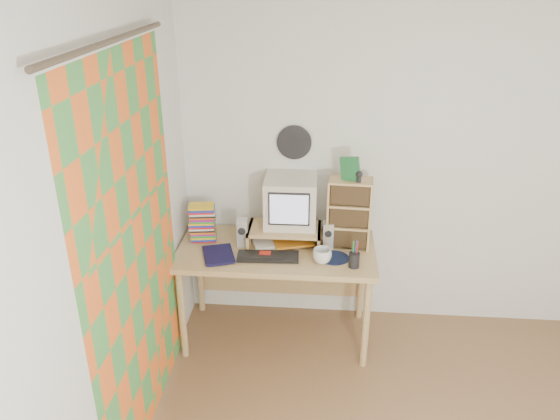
% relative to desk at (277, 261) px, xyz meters
% --- Properties ---
extents(back_wall, '(3.50, 0.00, 3.50)m').
position_rel_desk_xyz_m(back_wall, '(1.03, 0.31, 0.63)').
color(back_wall, silver).
rests_on(back_wall, floor).
extents(left_wall, '(0.00, 3.50, 3.50)m').
position_rel_desk_xyz_m(left_wall, '(-0.72, -1.44, 0.63)').
color(left_wall, silver).
rests_on(left_wall, floor).
extents(curtain, '(0.00, 2.20, 2.20)m').
position_rel_desk_xyz_m(curtain, '(-0.68, -0.96, 0.53)').
color(curtain, orange).
rests_on(curtain, left_wall).
extents(wall_disc, '(0.25, 0.02, 0.25)m').
position_rel_desk_xyz_m(wall_disc, '(0.10, 0.29, 0.81)').
color(wall_disc, black).
rests_on(wall_disc, back_wall).
extents(desk, '(1.40, 0.70, 0.75)m').
position_rel_desk_xyz_m(desk, '(0.00, 0.00, 0.00)').
color(desk, tan).
rests_on(desk, floor).
extents(monitor_riser, '(0.52, 0.30, 0.12)m').
position_rel_desk_xyz_m(monitor_riser, '(0.05, 0.04, 0.23)').
color(monitor_riser, tan).
rests_on(monitor_riser, desk).
extents(crt_monitor, '(0.37, 0.37, 0.35)m').
position_rel_desk_xyz_m(crt_monitor, '(0.09, 0.09, 0.43)').
color(crt_monitor, beige).
rests_on(crt_monitor, monitor_riser).
extents(speaker_left, '(0.08, 0.08, 0.21)m').
position_rel_desk_xyz_m(speaker_left, '(-0.24, -0.03, 0.24)').
color(speaker_left, '#B9B8BD').
rests_on(speaker_left, desk).
extents(speaker_right, '(0.08, 0.08, 0.20)m').
position_rel_desk_xyz_m(speaker_right, '(0.36, -0.01, 0.23)').
color(speaker_right, '#B9B8BD').
rests_on(speaker_right, desk).
extents(keyboard, '(0.43, 0.16, 0.03)m').
position_rel_desk_xyz_m(keyboard, '(-0.04, -0.21, 0.15)').
color(keyboard, black).
rests_on(keyboard, desk).
extents(dvd_stack, '(0.20, 0.15, 0.26)m').
position_rel_desk_xyz_m(dvd_stack, '(-0.55, 0.04, 0.26)').
color(dvd_stack, brown).
rests_on(dvd_stack, desk).
extents(cd_rack, '(0.31, 0.18, 0.51)m').
position_rel_desk_xyz_m(cd_rack, '(0.50, 0.03, 0.39)').
color(cd_rack, tan).
rests_on(cd_rack, desk).
extents(mug, '(0.16, 0.16, 0.10)m').
position_rel_desk_xyz_m(mug, '(0.33, -0.23, 0.19)').
color(mug, silver).
rests_on(mug, desk).
extents(diary, '(0.29, 0.25, 0.05)m').
position_rel_desk_xyz_m(diary, '(-0.48, -0.24, 0.16)').
color(diary, '#100E33').
rests_on(diary, desk).
extents(mousepad, '(0.23, 0.23, 0.00)m').
position_rel_desk_xyz_m(mousepad, '(0.41, -0.16, 0.14)').
color(mousepad, black).
rests_on(mousepad, desk).
extents(pen_cup, '(0.08, 0.08, 0.15)m').
position_rel_desk_xyz_m(pen_cup, '(0.54, -0.27, 0.21)').
color(pen_cup, black).
rests_on(pen_cup, desk).
extents(papers, '(0.37, 0.31, 0.04)m').
position_rel_desk_xyz_m(papers, '(0.03, 0.02, 0.16)').
color(papers, white).
rests_on(papers, desk).
extents(red_box, '(0.08, 0.05, 0.04)m').
position_rel_desk_xyz_m(red_box, '(-0.07, -0.19, 0.15)').
color(red_box, red).
rests_on(red_box, desk).
extents(game_box, '(0.13, 0.07, 0.17)m').
position_rel_desk_xyz_m(game_box, '(0.49, 0.01, 0.72)').
color(game_box, '#1A5D2E').
rests_on(game_box, cd_rack).
extents(webcam, '(0.05, 0.05, 0.08)m').
position_rel_desk_xyz_m(webcam, '(0.55, -0.01, 0.68)').
color(webcam, black).
rests_on(webcam, cd_rack).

